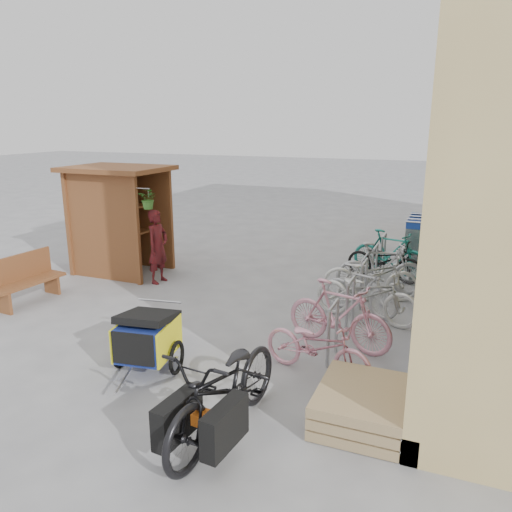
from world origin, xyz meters
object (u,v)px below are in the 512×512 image
at_px(pallet_stack, 362,406).
at_px(bike_3, 361,290).
at_px(bike_0, 317,346).
at_px(bike_1, 339,315).
at_px(bench, 24,279).
at_px(bike_6, 384,260).
at_px(cargo_bike, 225,390).
at_px(person_kiosk, 158,247).
at_px(shopping_carts, 421,232).
at_px(child_trailer, 147,336).
at_px(bike_5, 381,269).
at_px(bike_2, 367,294).
at_px(kiosk, 116,205).
at_px(bike_7, 390,253).
at_px(bike_4, 370,276).

xyz_separation_m(pallet_stack, bike_3, (-0.67, 3.36, 0.24)).
xyz_separation_m(bike_0, bike_1, (0.06, 0.99, 0.09)).
bearing_deg(bench, bike_6, 37.93).
height_order(cargo_bike, bike_1, cargo_bike).
distance_m(bench, bike_6, 7.31).
bearing_deg(bench, person_kiosk, 55.01).
relative_size(bike_1, bike_3, 1.17).
xyz_separation_m(pallet_stack, shopping_carts, (-0.00, 7.78, 0.44)).
height_order(shopping_carts, bike_6, shopping_carts).
relative_size(shopping_carts, child_trailer, 1.36).
bearing_deg(pallet_stack, bike_3, 101.33).
xyz_separation_m(pallet_stack, person_kiosk, (-5.01, 3.55, 0.58)).
distance_m(child_trailer, person_kiosk, 3.96).
relative_size(bike_3, bike_5, 0.84).
height_order(child_trailer, bike_2, bike_2).
height_order(kiosk, bike_2, kiosk).
bearing_deg(bike_2, cargo_bike, 179.19).
bearing_deg(bench, bike_3, 21.50).
distance_m(kiosk, cargo_bike, 6.89).
bearing_deg(bike_6, bike_1, -169.82).
xyz_separation_m(shopping_carts, bike_1, (-0.72, -5.93, -0.13)).
distance_m(shopping_carts, bike_7, 1.95).
xyz_separation_m(shopping_carts, bike_5, (-0.51, -3.22, -0.12)).
bearing_deg(bike_7, bike_5, -165.63).
bearing_deg(bike_1, child_trailer, 141.60).
bearing_deg(cargo_bike, bike_5, 87.04).
height_order(shopping_carts, bike_5, shopping_carts).
xyz_separation_m(bench, bike_5, (6.17, 3.05, 0.05)).
distance_m(bike_4, bike_5, 0.42).
distance_m(bike_3, bike_6, 2.19).
distance_m(bike_0, bike_1, 0.99).
height_order(bench, bike_5, bike_5).
bearing_deg(bike_5, child_trailer, 136.52).
height_order(shopping_carts, bike_7, shopping_carts).
relative_size(child_trailer, cargo_bike, 0.69).
xyz_separation_m(pallet_stack, bike_7, (-0.52, 5.91, 0.30)).
height_order(bench, bike_0, bench).
height_order(bench, person_kiosk, person_kiosk).
distance_m(bench, bike_0, 5.93).
height_order(bike_4, bike_7, bike_7).
bearing_deg(bench, kiosk, 84.84).
bearing_deg(bike_6, shopping_carts, -2.13).
bearing_deg(bike_4, bike_5, -29.71).
height_order(pallet_stack, bike_3, bike_3).
xyz_separation_m(bike_6, bike_7, (0.06, 0.36, 0.07)).
xyz_separation_m(bench, cargo_bike, (5.34, -2.35, 0.09)).
bearing_deg(bike_4, bike_1, 167.27).
relative_size(bike_3, bike_7, 0.87).
relative_size(bike_2, bike_4, 1.03).
distance_m(pallet_stack, bike_7, 5.94).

